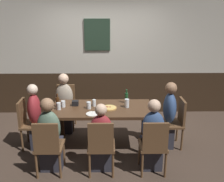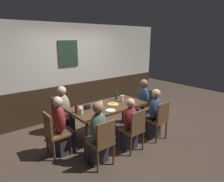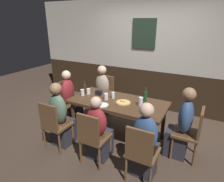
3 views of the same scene
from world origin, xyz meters
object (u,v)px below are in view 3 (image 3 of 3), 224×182
Objects in this scene: person_left_near at (61,119)px; pizza at (123,102)px; chair_head_east at (192,131)px; person_head_west at (70,102)px; chair_head_west at (64,100)px; pint_glass_pale at (106,97)px; chair_left_far at (105,92)px; pint_glass_amber at (113,96)px; dining_table at (118,105)px; person_right_near at (145,146)px; tumbler_short at (82,93)px; condiment_caddy at (99,92)px; person_left_far at (101,94)px; beer_bottle_green at (145,96)px; chair_left_near at (54,123)px; beer_bottle_brown at (85,89)px; tumbler_water at (88,92)px; person_head_east at (181,128)px; person_mid_near at (99,133)px; chair_right_near at (141,151)px; pint_glass_stout at (141,102)px; chair_mid_near at (93,136)px; plate_white_large at (102,105)px.

person_left_near reaches higher than pizza.
chair_head_east is 0.76× the size of person_head_west.
chair_head_west is 7.32× the size of pint_glass_pale.
pint_glass_amber is at bearing -50.63° from chair_left_far.
dining_table is at bearing -47.57° from chair_left_far.
person_left_near is 9.74× the size of pint_glass_pale.
pizza is 2.19× the size of pint_glass_pale.
chair_left_far is 0.77× the size of person_right_near.
tumbler_short reaches higher than condiment_caddy.
pizza is (1.40, -0.03, 0.26)m from chair_head_west.
person_left_far is at bearing 141.28° from pizza.
beer_bottle_green is (1.56, 0.23, 0.35)m from person_head_west.
dining_table is at bearing 180.00° from chair_head_east.
condiment_caddy is (-1.24, 0.78, 0.30)m from person_right_near.
person_right_near reaches higher than chair_left_near.
tumbler_short is 0.50× the size of beer_bottle_brown.
person_left_near reaches higher than beer_bottle_green.
person_left_near is 10.58× the size of tumbler_water.
person_head_east is 1.38m from pint_glass_pale.
dining_table is 1.30m from chair_head_east.
pint_glass_amber is at bearing 50.32° from person_left_near.
person_head_west is (-2.25, 0.00, -0.02)m from person_head_east.
person_mid_near reaches higher than chair_head_east.
chair_head_east and chair_right_near have the same top height.
beer_bottle_green is at bearing 88.52° from pint_glass_stout.
chair_left_near is at bearing -90.00° from chair_left_far.
chair_head_east and chair_mid_near have the same top height.
chair_left_near is 2.07m from person_head_east.
condiment_caddy is at bearing 176.44° from chair_head_east.
tumbler_short is (-1.50, 0.60, 0.31)m from person_right_near.
chair_head_east is 3.41× the size of beer_bottle_green.
pizza is 0.29m from pint_glass_amber.
pint_glass_pale is (-0.23, 0.80, 0.30)m from chair_mid_near.
chair_head_east is 1.19m from pizza.
pint_glass_amber is at bearing 173.00° from pint_glass_stout.
person_right_near is 1.03m from plate_white_large.
dining_table is at bearing -28.45° from pint_glass_amber.
chair_left_near is 1.54m from person_right_near.
person_left_far is 1.16m from pizza.
pizza is 1.72× the size of pint_glass_stout.
person_left_near reaches higher than condiment_caddy.
person_left_near is at bearing -89.64° from beer_bottle_brown.
pizza is (0.12, 0.80, 0.26)m from chair_mid_near.
beer_bottle_brown is at bearing 130.80° from chair_mid_near.
pint_glass_amber is at bearing 100.68° from person_mid_near.
person_mid_near is (0.77, -1.51, -0.05)m from chair_left_far.
pint_glass_pale is at bearing 109.57° from person_mid_near.
chair_left_far is at bearing 152.96° from beer_bottle_green.
beer_bottle_green is at bearing 41.31° from plate_white_large.
pint_glass_amber is at bearing 55.66° from chair_left_near.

